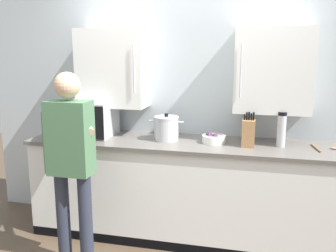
% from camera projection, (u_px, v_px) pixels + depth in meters
% --- Properties ---
extents(back_wall_tiled, '(4.39, 0.44, 2.88)m').
position_uv_depth(back_wall_tiled, '(192.00, 81.00, 3.68)').
color(back_wall_tiled, '#B2BCC1').
rests_on(back_wall_tiled, ground_plane).
extents(counter_unit, '(2.92, 0.67, 0.94)m').
position_uv_depth(counter_unit, '(185.00, 190.00, 3.57)').
color(counter_unit, white).
rests_on(counter_unit, ground_plane).
extents(microwave_oven, '(0.50, 0.74, 0.34)m').
position_uv_depth(microwave_oven, '(86.00, 118.00, 3.70)').
color(microwave_oven, '#B7BABF').
rests_on(microwave_oven, counter_unit).
extents(stock_pot, '(0.33, 0.23, 0.25)m').
position_uv_depth(stock_pot, '(166.00, 128.00, 3.51)').
color(stock_pot, '#B7BABF').
rests_on(stock_pot, counter_unit).
extents(wooden_spoon, '(0.21, 0.24, 0.02)m').
position_uv_depth(wooden_spoon, '(325.00, 148.00, 3.22)').
color(wooden_spoon, '#A37547').
rests_on(wooden_spoon, counter_unit).
extents(knife_block, '(0.11, 0.15, 0.31)m').
position_uv_depth(knife_block, '(248.00, 133.00, 3.30)').
color(knife_block, '#A37547').
rests_on(knife_block, counter_unit).
extents(thermos_flask, '(0.08, 0.08, 0.31)m').
position_uv_depth(thermos_flask, '(281.00, 129.00, 3.27)').
color(thermos_flask, '#B7BABF').
rests_on(thermos_flask, counter_unit).
extents(fruit_bowl, '(0.21, 0.21, 0.10)m').
position_uv_depth(fruit_bowl, '(214.00, 138.00, 3.42)').
color(fruit_bowl, white).
rests_on(fruit_bowl, counter_unit).
extents(person_figure, '(0.44, 0.56, 1.62)m').
position_uv_depth(person_figure, '(71.00, 155.00, 2.98)').
color(person_figure, '#282D3D').
rests_on(person_figure, ground_plane).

